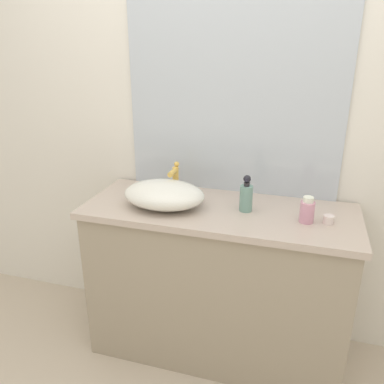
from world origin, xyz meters
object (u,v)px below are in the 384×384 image
(sink_basin, at_px, (164,195))
(lotion_bottle, at_px, (307,211))
(candle_jar, at_px, (328,220))
(soap_dispenser, at_px, (246,196))

(sink_basin, height_order, lotion_bottle, sink_basin)
(sink_basin, height_order, candle_jar, sink_basin)
(lotion_bottle, bearing_deg, sink_basin, -178.53)
(soap_dispenser, bearing_deg, candle_jar, -5.27)
(soap_dispenser, height_order, lotion_bottle, soap_dispenser)
(soap_dispenser, relative_size, candle_jar, 3.80)
(soap_dispenser, distance_m, lotion_bottle, 0.29)
(sink_basin, bearing_deg, soap_dispenser, 9.04)
(sink_basin, xyz_separation_m, candle_jar, (0.79, 0.03, -0.04))
(sink_basin, distance_m, soap_dispenser, 0.41)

